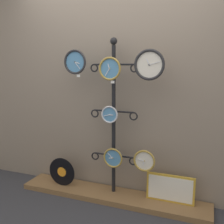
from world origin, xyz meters
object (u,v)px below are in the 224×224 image
Objects in this scene: clock_middle_center at (110,115)px; clock_top_center at (110,69)px; clock_bottom_center at (113,158)px; clock_top_left at (75,62)px; clock_top_right at (149,65)px; clock_bottom_right at (144,161)px; vinyl_record at (62,172)px; display_stand at (114,140)px; picture_frame at (170,189)px.

clock_top_center is at bearing -67.93° from clock_middle_center.
clock_top_center is at bearing -173.99° from clock_bottom_center.
clock_top_center is 0.97m from clock_bottom_center.
clock_top_left is 0.69m from clock_middle_center.
clock_top_left reaches higher than clock_top_right.
clock_top_right is 1.30× the size of clock_bottom_right.
clock_top_center reaches higher than clock_bottom_right.
clock_top_left is 1.33m from vinyl_record.
display_stand is 0.80m from picture_frame.
display_stand reaches higher than clock_top_right.
clock_bottom_right is at bearing 174.02° from clock_top_right.
display_stand is 6.68× the size of clock_top_left.
clock_middle_center reaches higher than picture_frame.
clock_top_left is 0.53× the size of picture_frame.
clock_top_center is (-0.00, -0.11, 0.79)m from display_stand.
clock_middle_center is at bearing 112.07° from clock_top_center.
picture_frame is (1.07, 0.08, -1.33)m from clock_top_left.
clock_bottom_right reaches higher than vinyl_record.
clock_bottom_center is (-0.38, 0.01, -1.01)m from clock_top_right.
clock_top_center reaches higher than picture_frame.
clock_top_right is 0.60× the size of picture_frame.
clock_bottom_center is at bearing -18.01° from clock_middle_center.
clock_bottom_center is 0.44× the size of picture_frame.
clock_bottom_right is 0.46× the size of picture_frame.
vinyl_record is (-1.06, 0.03, -1.28)m from clock_top_right.
clock_bottom_center is (0.03, -0.10, -0.18)m from display_stand.
clock_bottom_right is at bearing -1.25° from vinyl_record.
clock_middle_center is at bearing -0.04° from vinyl_record.
vinyl_record is (-0.67, 0.02, -0.27)m from clock_bottom_center.
display_stand reaches higher than clock_middle_center.
clock_top_center is at bearing 179.52° from clock_bottom_right.
vinyl_record is at bearing -172.11° from display_stand.
clock_top_left is at bearing 179.17° from clock_bottom_right.
picture_frame is at bearing 7.87° from clock_top_center.
clock_bottom_right is at bearing -15.98° from display_stand.
clock_top_right is (0.42, -0.01, 0.04)m from clock_top_center.
clock_middle_center reaches higher than vinyl_record.
clock_bottom_center is 0.73m from vinyl_record.
clock_middle_center is 0.98m from vinyl_record.
clock_top_center reaches higher than vinyl_record.
vinyl_record is at bearing 178.71° from clock_bottom_center.
clock_top_right is 0.88× the size of vinyl_record.
clock_top_center is at bearing 179.13° from clock_top_right.
clock_bottom_center is at bearing -1.29° from vinyl_record.
clock_bottom_center is (0.04, 0.00, -0.97)m from clock_top_center.
clock_top_left is 1.13m from clock_bottom_center.
clock_top_center is at bearing -172.13° from picture_frame.
clock_bottom_right is at bearing -0.48° from clock_top_center.
clock_bottom_right is (0.39, -0.11, -0.16)m from display_stand.
clock_top_center is 0.70× the size of vinyl_record.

